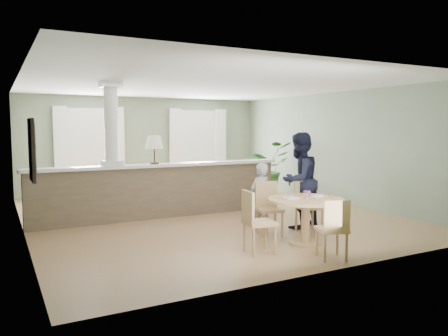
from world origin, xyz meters
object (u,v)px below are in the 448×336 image
dining_table (306,208)px  man_person (299,180)px  houseplant (266,168)px  child_person (260,197)px  chair_far_man (307,203)px  chair_near (334,227)px  sofa (145,188)px  chair_far_boy (268,206)px  chair_side (255,219)px

dining_table → man_person: 1.17m
houseplant → child_person: size_ratio=1.20×
chair_far_man → child_person: child_person is taller
chair_far_man → man_person: man_person is taller
houseplant → man_person: size_ratio=0.83×
chair_near → child_person: bearing=-71.0°
dining_table → chair_near: bearing=-102.9°
sofa → chair_far_boy: bearing=-70.6°
chair_side → child_person: bearing=-27.4°
sofa → houseplant: bearing=8.1°
dining_table → child_person: bearing=99.9°
sofa → houseplant: houseplant is taller
dining_table → houseplant: bearing=63.7°
chair_far_man → chair_side: 1.74m
dining_table → chair_side: size_ratio=1.29×
sofa → dining_table: size_ratio=2.67×
dining_table → chair_near: (-0.20, -0.87, -0.11)m
sofa → child_person: (1.12, -3.12, 0.14)m
dining_table → child_person: (-0.18, 1.04, 0.03)m
chair_far_boy → chair_far_man: 0.76m
sofa → chair_near: bearing=-76.8°
chair_far_man → child_person: 0.85m
chair_far_boy → child_person: size_ratio=0.74×
chair_far_boy → chair_far_man: bearing=4.4°
chair_far_man → dining_table: bearing=-121.3°
chair_far_boy → man_person: size_ratio=0.52×
sofa → dining_table: (1.30, -4.16, 0.11)m
sofa → chair_side: sofa is taller
chair_near → child_person: child_person is taller
chair_side → man_person: 1.94m
houseplant → man_person: man_person is taller
houseplant → chair_side: (-3.28, -4.71, -0.22)m
chair_far_boy → chair_far_man: (0.75, -0.12, 0.00)m
houseplant → dining_table: houseplant is taller
houseplant → man_person: 4.04m
dining_table → chair_far_boy: (-0.17, 0.80, -0.08)m
chair_near → chair_far_boy: bearing=-71.5°
child_person → dining_table: bearing=85.8°
sofa → dining_table: 4.36m
dining_table → chair_near: chair_near is taller
sofa → chair_side: size_ratio=3.45×
houseplant → chair_far_boy: 4.55m
chair_far_boy → chair_side: 1.21m
houseplant → sofa: bearing=-172.7°
sofa → chair_far_boy: size_ratio=3.54×
man_person → sofa: bearing=-76.6°
dining_table → chair_far_boy: bearing=101.9°
chair_side → houseplant: bearing=-26.6°
chair_far_boy → man_person: man_person is taller
child_person → man_person: (0.79, -0.09, 0.27)m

